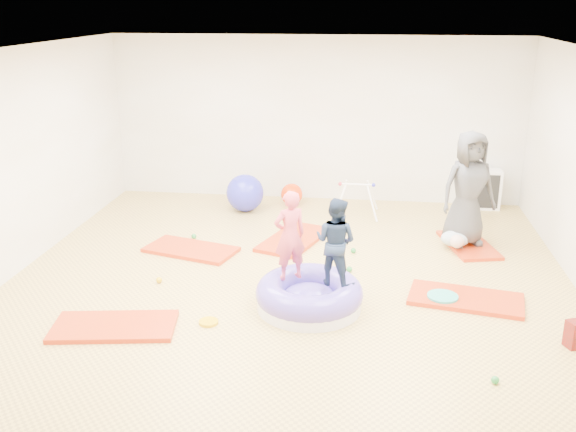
# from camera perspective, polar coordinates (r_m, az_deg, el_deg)

# --- Properties ---
(room) EXTENTS (7.01, 8.01, 2.81)m
(room) POSITION_cam_1_polar(r_m,az_deg,el_deg) (7.19, -0.31, 3.02)
(room) COLOR #D5B457
(room) RESTS_ON ground
(gym_mat_front_left) EXTENTS (1.38, 0.84, 0.05)m
(gym_mat_front_left) POSITION_cam_1_polar(r_m,az_deg,el_deg) (7.20, -15.19, -9.46)
(gym_mat_front_left) COLOR red
(gym_mat_front_left) RESTS_ON ground
(gym_mat_mid_left) EXTENTS (1.38, 0.95, 0.05)m
(gym_mat_mid_left) POSITION_cam_1_polar(r_m,az_deg,el_deg) (9.07, -8.63, -2.97)
(gym_mat_mid_left) COLOR red
(gym_mat_mid_left) RESTS_ON ground
(gym_mat_center_back) EXTENTS (1.04, 1.44, 0.05)m
(gym_mat_center_back) POSITION_cam_1_polar(r_m,az_deg,el_deg) (9.35, 0.53, -2.07)
(gym_mat_center_back) COLOR red
(gym_mat_center_back) RESTS_ON ground
(gym_mat_right) EXTENTS (1.39, 0.88, 0.05)m
(gym_mat_right) POSITION_cam_1_polar(r_m,az_deg,el_deg) (7.82, 15.52, -7.12)
(gym_mat_right) COLOR red
(gym_mat_right) RESTS_ON ground
(gym_mat_rear_right) EXTENTS (0.82, 1.25, 0.05)m
(gym_mat_rear_right) POSITION_cam_1_polar(r_m,az_deg,el_deg) (9.51, 15.75, -2.48)
(gym_mat_rear_right) COLOR red
(gym_mat_rear_right) RESTS_ON ground
(inflatable_cushion) EXTENTS (1.23, 1.23, 0.39)m
(inflatable_cushion) POSITION_cam_1_polar(r_m,az_deg,el_deg) (7.34, 1.90, -7.11)
(inflatable_cushion) COLOR white
(inflatable_cushion) RESTS_ON ground
(child_pink) EXTENTS (0.45, 0.41, 1.04)m
(child_pink) POSITION_cam_1_polar(r_m,az_deg,el_deg) (7.19, 0.16, -1.37)
(child_pink) COLOR #E24C5A
(child_pink) RESTS_ON inflatable_cushion
(child_navy) EXTENTS (0.60, 0.55, 1.01)m
(child_navy) POSITION_cam_1_polar(r_m,az_deg,el_deg) (7.07, 4.26, -1.92)
(child_navy) COLOR #1D2B47
(child_navy) RESTS_ON inflatable_cushion
(adult_caregiver) EXTENTS (0.92, 0.75, 1.62)m
(adult_caregiver) POSITION_cam_1_polar(r_m,az_deg,el_deg) (9.24, 15.73, 2.37)
(adult_caregiver) COLOR #3F4043
(adult_caregiver) RESTS_ON gym_mat_rear_right
(infant) EXTENTS (0.40, 0.41, 0.24)m
(infant) POSITION_cam_1_polar(r_m,az_deg,el_deg) (9.25, 14.68, -2.00)
(infant) COLOR #AABFCA
(infant) RESTS_ON gym_mat_rear_right
(ball_pit_balls) EXTENTS (3.83, 3.38, 0.08)m
(ball_pit_balls) POSITION_cam_1_polar(r_m,az_deg,el_deg) (8.06, 1.15, -5.52)
(ball_pit_balls) COLOR #268535
(ball_pit_balls) RESTS_ON ground
(exercise_ball_blue) EXTENTS (0.62, 0.62, 0.62)m
(exercise_ball_blue) POSITION_cam_1_polar(r_m,az_deg,el_deg) (10.62, -3.84, 2.06)
(exercise_ball_blue) COLOR #2C2DCA
(exercise_ball_blue) RESTS_ON ground
(exercise_ball_orange) EXTENTS (0.37, 0.37, 0.37)m
(exercise_ball_orange) POSITION_cam_1_polar(r_m,az_deg,el_deg) (10.96, 0.33, 1.95)
(exercise_ball_orange) COLOR #FF3304
(exercise_ball_orange) RESTS_ON ground
(infant_play_gym) EXTENTS (0.72, 0.68, 0.55)m
(infant_play_gym) POSITION_cam_1_polar(r_m,az_deg,el_deg) (10.38, 6.10, 1.92)
(infant_play_gym) COLOR white
(infant_play_gym) RESTS_ON ground
(cube_shelf) EXTENTS (0.66, 0.33, 0.66)m
(cube_shelf) POSITION_cam_1_polar(r_m,az_deg,el_deg) (11.22, 16.68, 2.33)
(cube_shelf) COLOR white
(cube_shelf) RESTS_ON ground
(balance_disc) EXTENTS (0.36, 0.36, 0.08)m
(balance_disc) POSITION_cam_1_polar(r_m,az_deg,el_deg) (7.74, 13.57, -7.13)
(balance_disc) COLOR #33B2A4
(balance_disc) RESTS_ON ground
(yellow_toy) EXTENTS (0.21, 0.21, 0.03)m
(yellow_toy) POSITION_cam_1_polar(r_m,az_deg,el_deg) (7.11, -7.08, -9.34)
(yellow_toy) COLOR #E0AE08
(yellow_toy) RESTS_ON ground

